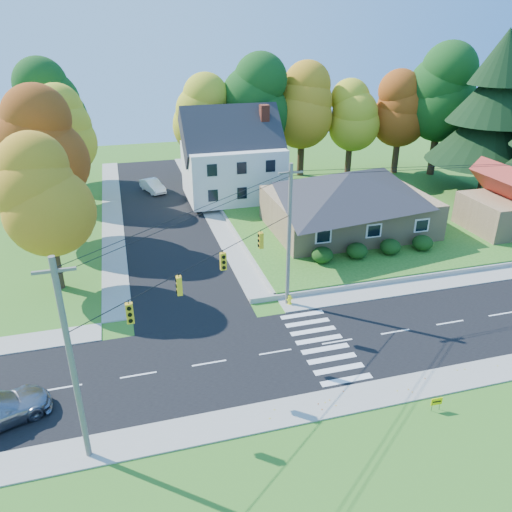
{
  "coord_description": "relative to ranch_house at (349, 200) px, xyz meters",
  "views": [
    {
      "loc": [
        -11.67,
        -23.27,
        17.82
      ],
      "look_at": [
        -2.97,
        8.0,
        2.61
      ],
      "focal_mm": 35.0,
      "sensor_mm": 36.0,
      "label": 1
    }
  ],
  "objects": [
    {
      "name": "road_main",
      "position": [
        -8.0,
        -16.0,
        -3.26
      ],
      "size": [
        90.0,
        8.0,
        0.02
      ],
      "primitive_type": "cube",
      "color": "black",
      "rests_on": "ground"
    },
    {
      "name": "tree_lot_3",
      "position": [
        8.0,
        17.0,
        4.39
      ],
      "size": [
        6.16,
        6.16,
        11.47
      ],
      "color": "#3F2A19",
      "rests_on": "lawn"
    },
    {
      "name": "tree_west_0",
      "position": [
        -25.0,
        -4.0,
        3.89
      ],
      "size": [
        6.16,
        6.16,
        11.47
      ],
      "color": "#3F2A19",
      "rests_on": "ground"
    },
    {
      "name": "tree_west_3",
      "position": [
        -27.0,
        24.0,
        5.85
      ],
      "size": [
        7.84,
        7.84,
        14.6
      ],
      "color": "#3F2A19",
      "rests_on": "ground"
    },
    {
      "name": "tree_lot_5",
      "position": [
        18.0,
        14.0,
        7.0
      ],
      "size": [
        8.4,
        8.4,
        15.64
      ],
      "color": "#3F2A19",
      "rests_on": "lawn"
    },
    {
      "name": "tree_lot_2",
      "position": [
        2.0,
        18.0,
        5.7
      ],
      "size": [
        7.28,
        7.28,
        13.56
      ],
      "color": "#3F2A19",
      "rests_on": "lawn"
    },
    {
      "name": "white_car",
      "position": [
        -16.29,
        17.53,
        -2.53
      ],
      "size": [
        2.87,
        4.58,
        1.43
      ],
      "primitive_type": "imported",
      "rotation": [
        0.0,
        0.0,
        0.34
      ],
      "color": "white",
      "rests_on": "road_cross"
    },
    {
      "name": "traffic_infrastructure",
      "position": [
        -8.15,
        -14.65,
        1.88
      ],
      "size": [
        38.1,
        10.66,
        10.0
      ],
      "color": "#666059",
      "rests_on": "ground"
    },
    {
      "name": "ground",
      "position": [
        -8.0,
        -16.0,
        -3.27
      ],
      "size": [
        120.0,
        120.0,
        0.0
      ],
      "primitive_type": "plane",
      "color": "#3D7923"
    },
    {
      "name": "sidewalk_south",
      "position": [
        -8.0,
        -21.0,
        -3.23
      ],
      "size": [
        90.0,
        2.0,
        0.08
      ],
      "primitive_type": "cube",
      "color": "#9C9A90",
      "rests_on": "ground"
    },
    {
      "name": "road_cross",
      "position": [
        -16.0,
        10.0,
        -3.25
      ],
      "size": [
        8.0,
        44.0,
        0.02
      ],
      "primitive_type": "cube",
      "color": "black",
      "rests_on": "ground"
    },
    {
      "name": "tree_lot_0",
      "position": [
        -10.0,
        18.0,
        5.04
      ],
      "size": [
        6.72,
        6.72,
        12.51
      ],
      "color": "#3F2A19",
      "rests_on": "lawn"
    },
    {
      "name": "ranch_house",
      "position": [
        0.0,
        0.0,
        0.0
      ],
      "size": [
        14.6,
        10.6,
        5.4
      ],
      "color": "tan",
      "rests_on": "lawn"
    },
    {
      "name": "tree_lot_1",
      "position": [
        -4.0,
        17.0,
        6.35
      ],
      "size": [
        7.84,
        7.84,
        14.6
      ],
      "color": "#3F2A19",
      "rests_on": "lawn"
    },
    {
      "name": "yard_sign",
      "position": [
        -5.67,
        -22.86,
        -2.72
      ],
      "size": [
        0.62,
        0.06,
        0.77
      ],
      "color": "black",
      "rests_on": "ground"
    },
    {
      "name": "hedge_row",
      "position": [
        -0.5,
        -6.2,
        -2.13
      ],
      "size": [
        10.7,
        1.7,
        1.27
      ],
      "color": "#163A10",
      "rests_on": "lawn"
    },
    {
      "name": "sidewalk_north",
      "position": [
        -8.0,
        -11.0,
        -3.23
      ],
      "size": [
        90.0,
        2.0,
        0.08
      ],
      "primitive_type": "cube",
      "color": "#9C9A90",
      "rests_on": "ground"
    },
    {
      "name": "lawn",
      "position": [
        5.0,
        5.0,
        -3.02
      ],
      "size": [
        30.0,
        30.0,
        0.5
      ],
      "primitive_type": "cube",
      "color": "#3D7923",
      "rests_on": "ground"
    },
    {
      "name": "tree_west_1",
      "position": [
        -26.0,
        6.0,
        5.2
      ],
      "size": [
        7.28,
        7.28,
        13.56
      ],
      "color": "#3F2A19",
      "rests_on": "ground"
    },
    {
      "name": "tree_lot_4",
      "position": [
        14.0,
        16.0,
        5.04
      ],
      "size": [
        6.72,
        6.72,
        12.51
      ],
      "color": "#3F2A19",
      "rests_on": "lawn"
    },
    {
      "name": "garage",
      "position": [
        14.0,
        -4.01,
        -0.42
      ],
      "size": [
        7.3,
        6.3,
        4.6
      ],
      "color": "tan",
      "rests_on": "lawn"
    },
    {
      "name": "fire_hydrant",
      "position": [
        -9.37,
        -10.96,
        -2.89
      ],
      "size": [
        0.45,
        0.34,
        0.78
      ],
      "color": "#FFF617",
      "rests_on": "ground"
    },
    {
      "name": "conifer_east_a",
      "position": [
        19.0,
        6.0,
        6.12
      ],
      "size": [
        12.8,
        12.8,
        16.96
      ],
      "color": "#3F2A19",
      "rests_on": "lawn"
    },
    {
      "name": "tree_west_2",
      "position": [
        -25.0,
        16.0,
        4.54
      ],
      "size": [
        6.72,
        6.72,
        12.51
      ],
      "color": "#3F2A19",
      "rests_on": "ground"
    },
    {
      "name": "colonial_house",
      "position": [
        -7.96,
        12.0,
        1.32
      ],
      "size": [
        10.4,
        8.4,
        9.6
      ],
      "color": "silver",
      "rests_on": "lawn"
    }
  ]
}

